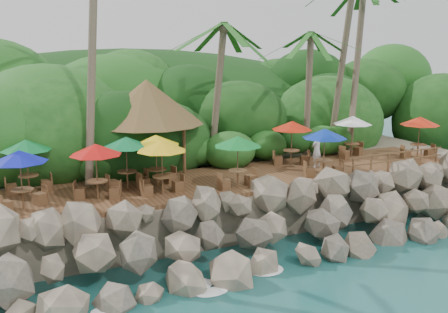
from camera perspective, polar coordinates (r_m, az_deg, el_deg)
name	(u,v)px	position (r m, az deg, el deg)	size (l,w,h in m)	color
ground	(292,272)	(20.97, 7.32, -12.34)	(140.00, 140.00, 0.00)	#19514F
land_base	(157,162)	(34.44, -7.26, -0.60)	(32.00, 25.20, 2.10)	gray
jungle_hill	(126,156)	(41.68, -10.53, 0.10)	(44.80, 28.00, 15.40)	#143811
seawall	(266,228)	(22.10, 4.56, -7.73)	(29.00, 4.00, 2.30)	gray
terrace	(224,181)	(25.15, 0.00, -2.67)	(26.00, 5.00, 0.20)	brown
jungle_foliage	(163,181)	(33.77, -6.67, -2.68)	(44.00, 16.00, 12.00)	#143811
foam_line	(287,269)	(21.18, 6.87, -11.98)	(25.20, 0.80, 0.06)	white
palapa	(147,102)	(26.46, -8.37, 5.88)	(5.67, 5.67, 4.60)	brown
dining_clusters	(215,140)	(24.36, -0.96, 1.77)	(23.03, 5.36, 2.34)	brown
railing	(397,159)	(27.93, 18.19, -0.28)	(6.10, 0.10, 1.00)	brown
waiter	(317,150)	(27.62, 10.00, 0.74)	(0.69, 0.45, 1.89)	silver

